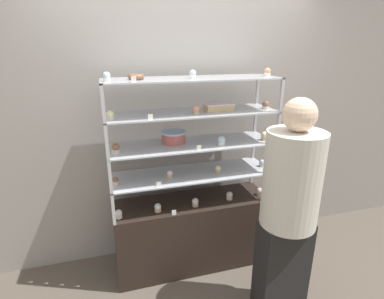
{
  "coord_description": "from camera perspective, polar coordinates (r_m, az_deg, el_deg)",
  "views": [
    {
      "loc": [
        -0.67,
        -2.32,
        2.0
      ],
      "look_at": [
        0.0,
        0.0,
        1.16
      ],
      "focal_mm": 28.0,
      "sensor_mm": 36.0,
      "label": 1
    }
  ],
  "objects": [
    {
      "name": "cupcake_5",
      "position": [
        2.48,
        -14.36,
        -5.81
      ],
      "size": [
        0.05,
        0.05,
        0.07
      ],
      "color": "beige",
      "rests_on": "display_riser_lower"
    },
    {
      "name": "sheet_cake_frosted",
      "position": [
        2.53,
        5.07,
        8.11
      ],
      "size": [
        0.24,
        0.13,
        0.06
      ],
      "color": "#DBBC84",
      "rests_on": "display_riser_upper"
    },
    {
      "name": "cupcake_7",
      "position": [
        2.64,
        4.96,
        -3.74
      ],
      "size": [
        0.05,
        0.05,
        0.07
      ],
      "color": "#CCB28C",
      "rests_on": "display_riser_lower"
    },
    {
      "name": "donut_glazed",
      "position": [
        2.34,
        -10.6,
        13.48
      ],
      "size": [
        0.12,
        0.12,
        0.04
      ],
      "color": "brown",
      "rests_on": "display_riser_top"
    },
    {
      "name": "cupcake_2",
      "position": [
        2.65,
        0.56,
        -10.03
      ],
      "size": [
        0.06,
        0.06,
        0.07
      ],
      "color": "#CCB28C",
      "rests_on": "display_base"
    },
    {
      "name": "cupcake_8",
      "position": [
        2.83,
        13.14,
        -2.54
      ],
      "size": [
        0.05,
        0.05,
        0.07
      ],
      "color": "#CCB28C",
      "rests_on": "display_riser_lower"
    },
    {
      "name": "price_tag_2",
      "position": [
        2.35,
        1.43,
        0.29
      ],
      "size": [
        0.04,
        0.0,
        0.04
      ],
      "color": "white",
      "rests_on": "display_riser_middle"
    },
    {
      "name": "customer_figure",
      "position": [
        2.27,
        17.9,
        -10.63
      ],
      "size": [
        0.4,
        0.4,
        1.7
      ],
      "color": "black",
      "rests_on": "ground_plane"
    },
    {
      "name": "price_tag_0",
      "position": [
        2.53,
        -3.45,
        -11.9
      ],
      "size": [
        0.04,
        0.0,
        0.04
      ],
      "color": "white",
      "rests_on": "display_base"
    },
    {
      "name": "price_tag_1",
      "position": [
        2.38,
        -6.33,
        -6.64
      ],
      "size": [
        0.04,
        0.0,
        0.04
      ],
      "color": "white",
      "rests_on": "display_riser_lower"
    },
    {
      "name": "cupcake_4",
      "position": [
        2.9,
        12.74,
        -7.85
      ],
      "size": [
        0.06,
        0.06,
        0.07
      ],
      "color": "#CCB28C",
      "rests_on": "display_base"
    },
    {
      "name": "price_tag_4",
      "position": [
        2.14,
        -11.06,
        13.01
      ],
      "size": [
        0.04,
        0.0,
        0.04
      ],
      "color": "white",
      "rests_on": "display_riser_top"
    },
    {
      "name": "cupcake_1",
      "position": [
        2.59,
        -6.53,
        -10.94
      ],
      "size": [
        0.06,
        0.06,
        0.07
      ],
      "color": "#CCB28C",
      "rests_on": "display_base"
    },
    {
      "name": "display_riser_top",
      "position": [
        2.43,
        0.0,
        13.11
      ],
      "size": [
        1.4,
        0.43,
        0.27
      ],
      "color": "#B7B7BC",
      "rests_on": "display_riser_upper"
    },
    {
      "name": "cupcake_9",
      "position": [
        2.38,
        -14.32,
        0.22
      ],
      "size": [
        0.06,
        0.06,
        0.08
      ],
      "color": "white",
      "rests_on": "display_riser_middle"
    },
    {
      "name": "back_wall",
      "position": [
        2.85,
        -2.02,
        4.91
      ],
      "size": [
        8.0,
        0.05,
        2.6
      ],
      "color": "gray",
      "rests_on": "ground_plane"
    },
    {
      "name": "layer_cake_centerpiece",
      "position": [
        2.55,
        -3.54,
        2.41
      ],
      "size": [
        0.21,
        0.21,
        0.1
      ],
      "color": "#C66660",
      "rests_on": "display_riser_middle"
    },
    {
      "name": "display_base",
      "position": [
        2.93,
        0.0,
        -15.45
      ],
      "size": [
        1.4,
        0.43,
        0.67
      ],
      "color": "black",
      "rests_on": "ground_plane"
    },
    {
      "name": "cupcake_16",
      "position": [
        2.36,
        0.15,
        14.14
      ],
      "size": [
        0.05,
        0.05,
        0.07
      ],
      "color": "white",
      "rests_on": "display_riser_top"
    },
    {
      "name": "price_tag_3",
      "position": [
        2.2,
        -7.92,
        6.13
      ],
      "size": [
        0.04,
        0.0,
        0.04
      ],
      "color": "white",
      "rests_on": "display_riser_upper"
    },
    {
      "name": "cupcake_17",
      "position": [
        2.63,
        14.16,
        14.09
      ],
      "size": [
        0.05,
        0.05,
        0.07
      ],
      "color": "white",
      "rests_on": "display_riser_top"
    },
    {
      "name": "cupcake_15",
      "position": [
        2.25,
        -15.95,
        13.18
      ],
      "size": [
        0.05,
        0.05,
        0.07
      ],
      "color": "beige",
      "rests_on": "display_riser_top"
    },
    {
      "name": "display_riser_upper",
      "position": [
        2.47,
        0.0,
        6.82
      ],
      "size": [
        1.4,
        0.43,
        0.27
      ],
      "color": "#B7B7BC",
      "rests_on": "display_riser_middle"
    },
    {
      "name": "ground_plane",
      "position": [
        3.13,
        0.0,
        -20.52
      ],
      "size": [
        20.0,
        20.0,
        0.0
      ],
      "primitive_type": "plane",
      "color": "brown"
    },
    {
      "name": "cupcake_10",
      "position": [
        2.5,
        5.62,
        1.65
      ],
      "size": [
        0.06,
        0.06,
        0.08
      ],
      "color": "white",
      "rests_on": "display_riser_middle"
    },
    {
      "name": "cupcake_11",
      "position": [
        2.69,
        13.62,
        2.51
      ],
      "size": [
        0.06,
        0.06,
        0.08
      ],
      "color": "#CCB28C",
      "rests_on": "display_riser_middle"
    },
    {
      "name": "display_riser_middle",
      "position": [
        2.54,
        0.0,
        0.81
      ],
      "size": [
        1.4,
        0.43,
        0.27
      ],
      "color": "#B7B7BC",
      "rests_on": "display_riser_lower"
    },
    {
      "name": "cupcake_12",
      "position": [
        2.27,
        -15.31,
        6.31
      ],
      "size": [
        0.06,
        0.06,
        0.07
      ],
      "color": "white",
      "rests_on": "display_riser_upper"
    },
    {
      "name": "cupcake_14",
      "position": [
        2.66,
        13.84,
        8.21
      ],
      "size": [
        0.06,
        0.06,
        0.07
      ],
      "color": "beige",
      "rests_on": "display_riser_upper"
    },
    {
      "name": "cupcake_6",
      "position": [
        2.53,
        -4.25,
        -4.72
      ],
      "size": [
        0.05,
        0.05,
        0.07
      ],
      "color": "#CCB28C",
      "rests_on": "display_riser_lower"
    },
    {
      "name": "cupcake_13",
      "position": [
        2.38,
        0.82,
        7.55
      ],
      "size": [
        0.06,
        0.06,
        0.07
      ],
      "color": "#CCB28C",
      "rests_on": "display_riser_upper"
    },
    {
      "name": "cupcake_3",
      "position": [
        2.78,
        7.14,
        -8.72
      ],
      "size": [
        0.06,
        0.06,
        0.07
      ],
      "color": "beige",
      "rests_on": "display_base"
    },
    {
      "name": "display_riser_lower",
      "position": [
        2.64,
        0.0,
        -4.81
      ],
      "size": [
        1.4,
        0.43,
        0.27
      ],
      "color": "#B7B7BC",
      "rests_on": "display_base"
    },
    {
      "name": "cupcake_0",
      "position": [
        2.55,
        -13.81,
        -11.86
      ],
      "size": [
        0.06,
        0.06,
        0.07
      ],
      "color": "white",
      "rests_on": "display_base"
    }
  ]
}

